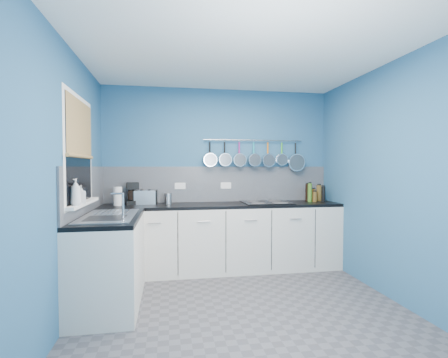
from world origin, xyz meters
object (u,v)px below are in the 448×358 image
object	(u,v)px
toaster	(145,197)
canister	(168,199)
paper_towel	(118,196)
hob	(266,202)
coffee_maker	(133,193)
soap_bottle_b	(81,194)
soap_bottle_a	(76,192)

from	to	relation	value
toaster	canister	distance (m)	0.30
toaster	paper_towel	bearing A→B (deg)	-160.90
hob	paper_towel	bearing A→B (deg)	-179.99
coffee_maker	canister	bearing A→B (deg)	-12.61
paper_towel	coffee_maker	xyz separation A→B (m)	(0.17, 0.12, 0.03)
paper_towel	toaster	world-z (taller)	paper_towel
soap_bottle_b	paper_towel	xyz separation A→B (m)	(0.18, 1.04, -0.12)
soap_bottle_b	toaster	size ratio (longest dim) A/B	0.60
coffee_maker	hob	world-z (taller)	coffee_maker
paper_towel	coffee_maker	world-z (taller)	coffee_maker
soap_bottle_b	paper_towel	size ratio (longest dim) A/B	0.72
soap_bottle_a	soap_bottle_b	size ratio (longest dim) A/B	1.39
paper_towel	toaster	size ratio (longest dim) A/B	0.83
toaster	canister	size ratio (longest dim) A/B	2.01
coffee_maker	canister	xyz separation A→B (m)	(0.47, -0.02, -0.07)
paper_towel	hob	world-z (taller)	paper_towel
toaster	hob	world-z (taller)	toaster
soap_bottle_a	hob	bearing A→B (deg)	29.62
soap_bottle_b	canister	distance (m)	1.42
coffee_maker	soap_bottle_a	bearing A→B (deg)	-114.69
soap_bottle_a	hob	size ratio (longest dim) A/B	0.37
soap_bottle_b	toaster	world-z (taller)	soap_bottle_b
soap_bottle_a	canister	world-z (taller)	soap_bottle_a
paper_towel	coffee_maker	distance (m)	0.21
paper_towel	hob	distance (m)	1.97
soap_bottle_a	canister	distance (m)	1.57
toaster	canister	bearing A→B (deg)	-5.20
toaster	hob	xyz separation A→B (m)	(1.63, -0.12, -0.09)
paper_towel	soap_bottle_b	bearing A→B (deg)	-99.86
coffee_maker	toaster	bearing A→B (deg)	-9.83
soap_bottle_a	canister	bearing A→B (deg)	58.39
toaster	hob	bearing A→B (deg)	-5.47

